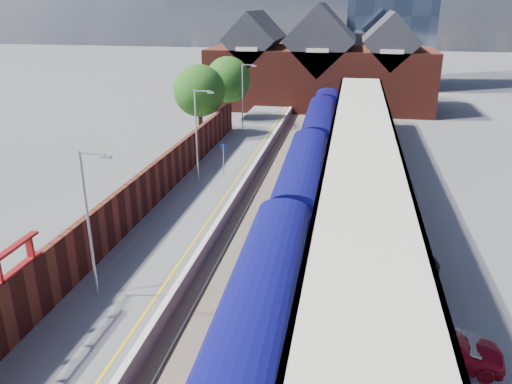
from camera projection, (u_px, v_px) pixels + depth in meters
ground at (295, 167)px, 44.57m from camera, size 240.00×240.00×0.00m
ballast_bed at (279, 210)px, 35.38m from camera, size 6.00×76.00×0.06m
rails at (279, 208)px, 35.35m from camera, size 4.51×76.00×0.14m
left_platform at (204, 198)px, 36.18m from camera, size 5.00×76.00×1.00m
right_platform at (365, 210)px, 34.16m from camera, size 6.00×76.00×1.00m
coping_left at (235, 194)px, 35.58m from camera, size 0.30×76.00×0.05m
coping_right at (324, 200)px, 34.48m from camera, size 0.30×76.00×0.05m
yellow_line at (227, 193)px, 35.70m from camera, size 0.14×76.00×0.01m
train at (313, 145)px, 43.48m from camera, size 3.19×65.96×3.45m
canopy at (363, 135)px, 34.35m from camera, size 4.50×52.00×4.48m
lamp_post_b at (91, 217)px, 21.89m from camera, size 1.48×0.18×7.00m
lamp_post_c at (198, 131)px, 36.57m from camera, size 1.48×0.18×7.00m
lamp_post_d at (244, 94)px, 51.25m from camera, size 1.48×0.18×7.00m
platform_sign at (223, 154)px, 38.99m from camera, size 0.55×0.08×2.50m
brick_wall at (131, 204)px, 30.02m from camera, size 0.35×50.00×3.86m
station_building at (320, 67)px, 68.32m from camera, size 30.00×12.12×13.78m
tree_near at (201, 92)px, 49.90m from camera, size 5.20×5.20×8.10m
tree_far at (229, 81)px, 57.07m from camera, size 5.20×5.20×8.10m
parked_car_red at (442, 347)px, 18.64m from camera, size 4.46×1.82×1.51m
parked_car_silver at (423, 339)px, 19.07m from camera, size 4.64×2.01×1.48m
parked_car_dark at (395, 258)px, 25.37m from camera, size 4.56×2.09×1.29m
parked_car_blue at (385, 247)px, 26.58m from camera, size 4.57×2.47×1.22m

